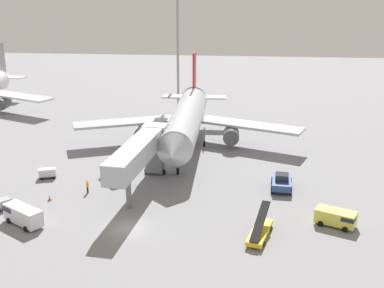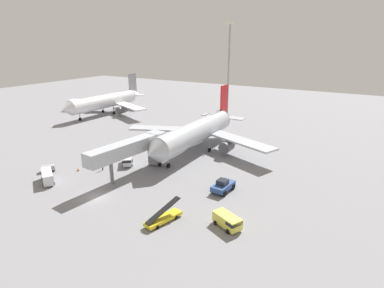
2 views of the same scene
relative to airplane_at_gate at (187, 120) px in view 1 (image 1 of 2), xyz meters
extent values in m
plane|color=gray|center=(-3.23, -31.18, -5.04)|extent=(300.00, 300.00, 0.00)
cylinder|color=#B7BCC6|center=(0.01, -1.27, 0.09)|extent=(5.63, 30.75, 5.34)
cone|color=#B7BCC6|center=(0.18, -18.43, 0.09)|extent=(5.26, 3.69, 5.23)
cone|color=#B7BCC6|center=(-0.16, 16.91, 0.49)|extent=(5.12, 5.70, 5.07)
cube|color=red|center=(-0.15, 15.50, 5.43)|extent=(0.40, 4.45, 8.54)
cube|color=#B7BCC6|center=(3.05, 15.12, 0.76)|extent=(6.43, 3.29, 0.24)
cube|color=#B7BCC6|center=(-3.35, 15.06, 0.76)|extent=(6.43, 3.29, 0.24)
cube|color=#B7BCC6|center=(10.97, 1.55, -1.11)|extent=(19.10, 11.00, 0.44)
cube|color=#B7BCC6|center=(-11.00, 1.34, -1.11)|extent=(19.04, 11.30, 0.44)
cylinder|color=#4C4C51|center=(7.79, 0.48, -2.78)|extent=(2.80, 3.62, 2.77)
cylinder|color=#4C4C51|center=(-7.80, 0.33, -2.78)|extent=(2.80, 3.62, 2.77)
cylinder|color=gray|center=(0.13, -13.24, -3.00)|extent=(0.28, 0.28, 2.98)
cylinder|color=black|center=(0.13, -13.24, -4.49)|extent=(0.36, 1.10, 1.10)
cylinder|color=gray|center=(3.06, 0.61, -3.00)|extent=(0.28, 0.28, 2.98)
cylinder|color=black|center=(3.06, 0.61, -4.49)|extent=(0.36, 1.10, 1.10)
cylinder|color=gray|center=(-3.07, 0.55, -3.00)|extent=(0.28, 0.28, 2.98)
cylinder|color=black|center=(-3.07, 0.55, -4.49)|extent=(0.36, 1.10, 1.10)
cube|color=#B2B7C1|center=(-4.25, -22.10, 1.14)|extent=(4.81, 17.67, 2.70)
cube|color=red|center=(-5.76, -21.94, 1.14)|extent=(1.57, 14.59, 0.44)
cube|color=#B2B7C1|center=(-3.27, -12.82, 1.14)|extent=(3.72, 3.14, 2.84)
cube|color=#232833|center=(-3.14, -11.53, 1.39)|extent=(3.31, 0.58, 0.90)
cube|color=slate|center=(-3.34, -13.42, -2.42)|extent=(2.72, 2.06, 4.43)
cylinder|color=black|center=(-4.75, -13.27, -4.64)|extent=(0.38, 0.83, 0.80)
cylinder|color=black|center=(-1.92, -13.57, -4.64)|extent=(0.38, 0.83, 0.80)
cylinder|color=slate|center=(-4.61, -25.57, -2.62)|extent=(0.70, 0.70, 4.83)
cube|color=#2D4C8E|center=(15.33, -17.46, -4.02)|extent=(2.93, 5.34, 0.94)
cube|color=#232833|center=(15.32, -17.72, -3.10)|extent=(1.92, 1.92, 0.90)
cylinder|color=black|center=(16.43, -19.22, -4.49)|extent=(0.48, 1.13, 1.10)
cylinder|color=black|center=(14.00, -19.05, -4.49)|extent=(0.48, 1.13, 1.10)
cylinder|color=black|center=(16.67, -15.87, -4.49)|extent=(0.48, 1.13, 1.10)
cylinder|color=black|center=(14.23, -15.70, -4.49)|extent=(0.48, 1.13, 1.10)
cube|color=yellow|center=(11.91, -31.71, -4.47)|extent=(3.30, 6.69, 0.55)
cube|color=black|center=(11.91, -31.71, -3.05)|extent=(2.53, 6.53, 2.24)
cylinder|color=black|center=(11.56, -29.62, -4.74)|extent=(0.36, 0.64, 0.60)
cylinder|color=black|center=(13.21, -30.04, -4.74)|extent=(0.36, 0.64, 0.60)
cylinder|color=black|center=(10.62, -33.38, -4.74)|extent=(0.36, 0.64, 0.60)
cylinder|color=black|center=(12.27, -33.79, -4.74)|extent=(0.36, 0.64, 0.60)
cube|color=#E5DB4C|center=(20.95, -28.00, -3.92)|extent=(5.08, 3.82, 1.66)
cube|color=#1E232D|center=(22.38, -28.66, -3.56)|extent=(2.23, 2.53, 0.53)
cylinder|color=black|center=(22.67, -27.70, -4.70)|extent=(0.77, 0.62, 0.68)
cylinder|color=black|center=(21.84, -29.50, -4.70)|extent=(0.77, 0.62, 0.68)
cylinder|color=black|center=(20.05, -26.50, -4.70)|extent=(0.77, 0.62, 0.68)
cylinder|color=black|center=(19.22, -28.30, -4.70)|extent=(0.77, 0.62, 0.68)
cube|color=white|center=(-9.01, -16.16, -3.93)|extent=(4.52, 4.91, 1.64)
cube|color=#1E232D|center=(-7.97, -17.42, -3.57)|extent=(2.47, 2.42, 0.53)
cylinder|color=black|center=(-7.36, -16.72, -4.70)|extent=(0.70, 0.74, 0.68)
cylinder|color=black|center=(-8.77, -17.89, -4.70)|extent=(0.70, 0.74, 0.68)
cylinder|color=black|center=(-9.25, -14.43, -4.70)|extent=(0.70, 0.74, 0.68)
cylinder|color=black|center=(-10.66, -15.60, -4.70)|extent=(0.70, 0.74, 0.68)
cube|color=silver|center=(-16.11, -31.47, -3.77)|extent=(5.72, 4.57, 1.96)
cube|color=#1E232D|center=(-17.71, -30.46, -3.34)|extent=(2.52, 2.56, 0.63)
cylinder|color=black|center=(-18.05, -31.31, -4.70)|extent=(0.75, 0.65, 0.68)
cylinder|color=black|center=(-17.09, -29.79, -4.70)|extent=(0.75, 0.65, 0.68)
cylinder|color=black|center=(-15.13, -33.16, -4.70)|extent=(0.75, 0.65, 0.68)
cylinder|color=black|center=(-14.17, -31.64, -4.70)|extent=(0.75, 0.65, 0.68)
cube|color=#38383D|center=(-20.85, -27.87, -4.75)|extent=(2.76, 2.97, 0.22)
cube|color=#999EA5|center=(-20.85, -27.87, -4.18)|extent=(2.76, 2.97, 0.93)
cylinder|color=black|center=(-19.76, -27.56, -4.86)|extent=(0.31, 0.36, 0.36)
cylinder|color=black|center=(-20.84, -26.73, -4.86)|extent=(0.31, 0.36, 0.36)
cube|color=#38383D|center=(-18.93, -16.74, -4.75)|extent=(2.69, 1.99, 0.22)
cube|color=silver|center=(-18.93, -16.74, -4.10)|extent=(2.69, 1.99, 1.08)
cylinder|color=black|center=(-18.33, -15.92, -4.86)|extent=(0.38, 0.23, 0.36)
cylinder|color=black|center=(-17.95, -17.00, -4.86)|extent=(0.38, 0.23, 0.36)
cylinder|color=black|center=(-19.92, -16.48, -4.86)|extent=(0.38, 0.23, 0.36)
cylinder|color=black|center=(-19.54, -17.57, -4.86)|extent=(0.38, 0.23, 0.36)
cylinder|color=#1E2333|center=(-11.35, -21.50, -4.61)|extent=(0.28, 0.28, 0.87)
cylinder|color=orange|center=(-11.35, -21.50, -3.83)|extent=(0.38, 0.38, 0.69)
sphere|color=tan|center=(-11.35, -21.50, -3.36)|extent=(0.23, 0.23, 0.23)
cube|color=black|center=(-15.66, -24.46, -5.03)|extent=(0.48, 0.48, 0.03)
cone|color=orange|center=(-15.66, -24.46, -4.66)|extent=(0.41, 0.41, 0.71)
cone|color=silver|center=(-50.24, 35.95, 0.27)|extent=(4.80, 5.57, 4.70)
cube|color=gray|center=(-50.26, 34.58, 4.84)|extent=(0.44, 4.31, 7.91)
cube|color=silver|center=(-47.30, 34.13, 0.51)|extent=(5.99, 3.24, 0.24)
cube|color=silver|center=(-40.15, 20.69, -1.22)|extent=(18.04, 10.93, 0.44)
cylinder|color=#4C4C51|center=(-43.19, 19.74, -2.75)|extent=(2.57, 3.31, 2.51)
cylinder|color=#93969B|center=(-5.25, 29.20, 10.62)|extent=(0.56, 0.56, 31.32)
camera|label=1|loc=(9.35, -82.70, 22.35)|focal=46.34mm
camera|label=2|loc=(37.66, -66.72, 21.73)|focal=29.91mm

